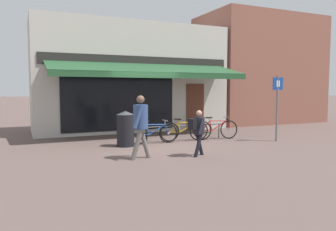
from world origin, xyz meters
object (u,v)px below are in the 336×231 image
object	(u,v)px
pedestrian_adult	(141,121)
parking_sign	(277,101)
bicycle_blue	(153,133)
litter_bin	(125,129)
bicycle_red	(216,129)
bicycle_orange	(184,131)
pedestrian_child	(198,128)

from	to	relation	value
pedestrian_adult	parking_sign	distance (m)	5.51
bicycle_blue	parking_sign	xyz separation A→B (m)	(4.24, -1.28, 1.07)
parking_sign	pedestrian_adult	bearing A→B (deg)	-171.40
litter_bin	parking_sign	xyz separation A→B (m)	(5.24, -1.20, 0.86)
bicycle_blue	bicycle_red	size ratio (longest dim) A/B	1.01
litter_bin	parking_sign	bearing A→B (deg)	-12.93
pedestrian_adult	bicycle_red	bearing A→B (deg)	41.20
pedestrian_adult	litter_bin	size ratio (longest dim) A/B	1.49
bicycle_orange	pedestrian_child	distance (m)	2.67
pedestrian_child	litter_bin	distance (m)	2.73
bicycle_blue	bicycle_red	bearing A→B (deg)	2.39
litter_bin	pedestrian_child	bearing A→B (deg)	-59.41
litter_bin	bicycle_blue	bearing A→B (deg)	4.36
bicycle_orange	litter_bin	world-z (taller)	litter_bin
bicycle_orange	litter_bin	bearing A→B (deg)	-167.19
bicycle_blue	pedestrian_child	bearing A→B (deg)	-78.59
bicycle_blue	bicycle_red	distance (m)	2.50
bicycle_orange	parking_sign	distance (m)	3.47
bicycle_blue	bicycle_orange	xyz separation A→B (m)	(1.23, 0.08, 0.01)
litter_bin	parking_sign	size ratio (longest dim) A/B	0.49
bicycle_orange	bicycle_blue	bearing A→B (deg)	-167.54
litter_bin	parking_sign	world-z (taller)	parking_sign
pedestrian_child	litter_bin	xyz separation A→B (m)	(-1.39, 2.34, -0.21)
pedestrian_adult	parking_sign	bearing A→B (deg)	20.14
pedestrian_adult	bicycle_orange	bearing A→B (deg)	53.56
bicycle_orange	litter_bin	xyz separation A→B (m)	(-2.23, -0.15, 0.21)
bicycle_orange	parking_sign	xyz separation A→B (m)	(3.01, -1.36, 1.06)
bicycle_red	litter_bin	bearing A→B (deg)	-169.69
pedestrian_child	bicycle_orange	bearing A→B (deg)	64.30
bicycle_orange	bicycle_red	bearing A→B (deg)	5.30
pedestrian_adult	pedestrian_child	world-z (taller)	pedestrian_adult
pedestrian_adult	parking_sign	xyz separation A→B (m)	(5.43, 0.82, 0.41)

